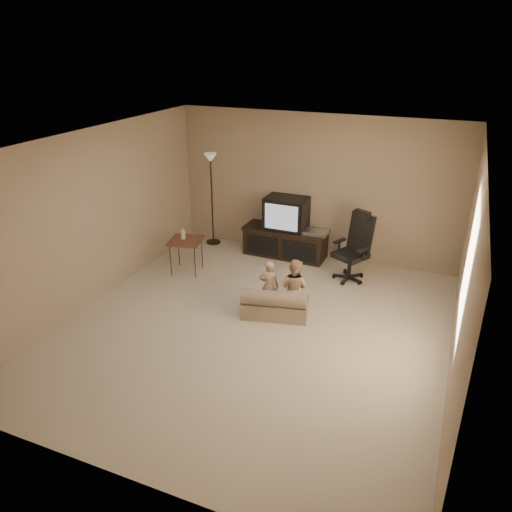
# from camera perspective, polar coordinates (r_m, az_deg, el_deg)

# --- Properties ---
(floor) EXTENTS (5.50, 5.50, 0.00)m
(floor) POSITION_cam_1_polar(r_m,az_deg,el_deg) (6.85, -0.28, -8.26)
(floor) COLOR beige
(floor) RESTS_ON ground
(room_shell) EXTENTS (5.50, 5.50, 5.50)m
(room_shell) POSITION_cam_1_polar(r_m,az_deg,el_deg) (6.18, -0.31, 3.76)
(room_shell) COLOR white
(room_shell) RESTS_ON floor
(tv_stand) EXTENTS (1.52, 0.58, 1.08)m
(tv_stand) POSITION_cam_1_polar(r_m,az_deg,el_deg) (8.88, 3.44, 2.75)
(tv_stand) COLOR black
(tv_stand) RESTS_ON floor
(office_chair) EXTENTS (0.71, 0.72, 1.14)m
(office_chair) POSITION_cam_1_polar(r_m,az_deg,el_deg) (8.16, 11.05, 0.06)
(office_chair) COLOR black
(office_chair) RESTS_ON floor
(side_table) EXTENTS (0.61, 0.61, 0.77)m
(side_table) POSITION_cam_1_polar(r_m,az_deg,el_deg) (8.28, -8.06, 1.72)
(side_table) COLOR brown
(side_table) RESTS_ON floor
(floor_lamp) EXTENTS (0.27, 0.27, 1.72)m
(floor_lamp) POSITION_cam_1_polar(r_m,az_deg,el_deg) (9.22, -5.16, 8.77)
(floor_lamp) COLOR #302015
(floor_lamp) RESTS_ON floor
(child_sofa) EXTENTS (1.01, 0.72, 0.45)m
(child_sofa) POSITION_cam_1_polar(r_m,az_deg,el_deg) (7.04, 2.17, -5.56)
(child_sofa) COLOR gray
(child_sofa) RESTS_ON floor
(toddler_left) EXTENTS (0.33, 0.27, 0.78)m
(toddler_left) POSITION_cam_1_polar(r_m,az_deg,el_deg) (7.08, 1.50, -3.48)
(toddler_left) COLOR tan
(toddler_left) RESTS_ON floor
(toddler_right) EXTENTS (0.45, 0.30, 0.85)m
(toddler_right) POSITION_cam_1_polar(r_m,az_deg,el_deg) (6.98, 4.38, -3.63)
(toddler_right) COLOR tan
(toddler_right) RESTS_ON floor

